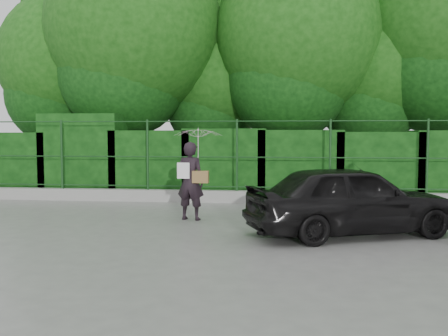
# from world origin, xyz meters

# --- Properties ---
(ground) EXTENTS (80.00, 80.00, 0.00)m
(ground) POSITION_xyz_m (0.00, 0.00, 0.00)
(ground) COLOR gray
(kerb) EXTENTS (14.00, 0.25, 0.30)m
(kerb) POSITION_xyz_m (0.00, 4.50, 0.15)
(kerb) COLOR #9E9E99
(kerb) RESTS_ON ground
(fence) EXTENTS (14.13, 0.06, 1.80)m
(fence) POSITION_xyz_m (0.22, 4.50, 1.20)
(fence) COLOR #173E19
(fence) RESTS_ON kerb
(hedge) EXTENTS (14.20, 1.20, 2.28)m
(hedge) POSITION_xyz_m (-0.13, 5.50, 0.95)
(hedge) COLOR black
(hedge) RESTS_ON ground
(trees) EXTENTS (17.10, 6.15, 8.08)m
(trees) POSITION_xyz_m (1.14, 7.74, 4.62)
(trees) COLOR black
(trees) RESTS_ON ground
(woman) EXTENTS (0.95, 0.97, 1.87)m
(woman) POSITION_xyz_m (-0.21, 1.94, 1.24)
(woman) COLOR black
(woman) RESTS_ON ground
(car) EXTENTS (3.89, 2.65, 1.23)m
(car) POSITION_xyz_m (2.70, 0.73, 0.61)
(car) COLOR black
(car) RESTS_ON ground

